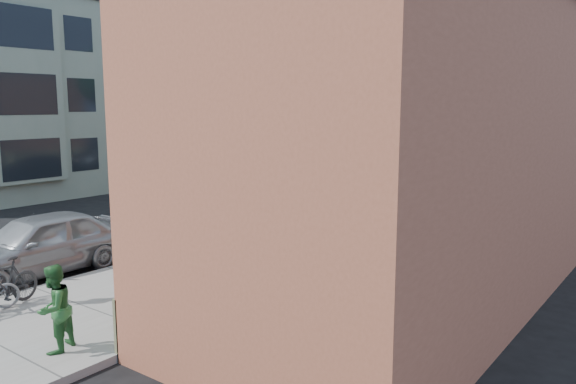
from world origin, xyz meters
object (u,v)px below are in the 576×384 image
Objects in this scene: patron_green at (54,309)px; parked_bike_a at (3,285)px; cyclist at (181,243)px; parking_meter_far at (335,188)px; car_0 at (38,244)px; car_4 at (408,171)px; utility_pole_near at (267,69)px; patron_grey at (136,277)px; tree_leafy_mid at (415,63)px; patio_chair_b at (149,304)px; car_1 at (192,213)px; patio_chair_a at (169,297)px; car_3 at (360,178)px; tree_leafy_far at (488,60)px; bus at (406,142)px; car_2 at (286,197)px; tree_bare at (305,143)px; parking_meter_near at (216,214)px.

patron_green reaches higher than parked_bike_a.
parking_meter_far is at bearing -98.62° from cyclist.
car_0 is (-4.76, 2.39, -0.10)m from patron_green.
utility_pole_near is at bearing -86.80° from car_4.
cyclist reaches higher than patron_grey.
patio_chair_b is at bearing -80.13° from tree_leafy_mid.
patio_chair_b is 1.72m from patron_green.
car_0 is (-3.31, -1.76, -0.18)m from cyclist.
car_1 reaches higher than car_4.
car_0 is at bearing -165.39° from patio_chair_b.
patron_grey is (-0.69, -0.22, 0.32)m from patio_chair_a.
parked_bike_a is 0.29× the size of car_3.
cyclist is at bearing -72.50° from utility_pole_near.
patio_chair_a is at bearing -79.80° from car_4.
car_1 is (-1.59, -1.96, -4.62)m from utility_pole_near.
patron_green is at bearing -24.08° from parked_bike_a.
patio_chair_a is at bearing -41.41° from car_1.
patron_grey is 4.51m from car_0.
car_1 is (-2.00, -22.77, -6.17)m from tree_leafy_far.
cyclist is 27.79m from bus.
tree_leafy_far is at bearing 89.47° from car_2.
patio_chair_b is (3.18, -28.75, -6.36)m from tree_leafy_far.
tree_leafy_mid is 20.77m from patron_green.
utility_pole_near is 9.95m from patio_chair_b.
bus is at bearing 113.46° from car_4.
parking_meter_far is 12.92m from patio_chair_b.
car_0 is 0.98× the size of car_1.
tree_bare is 3.42m from car_2.
cyclist is at bearing -41.11° from car_1.
car_2 is at bearing -73.99° from bus.
utility_pole_near is 2.53× the size of car_4.
cyclist is at bearing -70.66° from bus.
car_4 is at bearing 125.84° from patio_chair_b.
tree_leafy_far is at bearing 85.97° from car_0.
bus is at bearing 106.92° from car_2.
patron_grey is (-0.70, 0.26, 0.32)m from patio_chair_b.
car_2 is 1.12× the size of car_4.
tree_leafy_mid is 10.52m from tree_leafy_far.
patio_chair_a is (3.72, -5.11, -0.39)m from parking_meter_near.
car_3 is at bearing -146.13° from tree_leafy_mid.
patron_grey is at bearing -69.37° from utility_pole_near.
tree_leafy_mid is 5.42× the size of patron_green.
parking_meter_far reaches higher than parked_bike_a.
parking_meter_near is at bearing 141.35° from patio_chair_a.
car_3 is 0.47× the size of bus.
tree_leafy_far is at bearing 90.00° from tree_leafy_mid.
patron_grey is 11.70m from car_2.
parking_meter_near is at bearing -84.74° from car_3.
patio_chair_a is 1.00× the size of patio_chair_b.
parking_meter_near is 5.68m from car_2.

